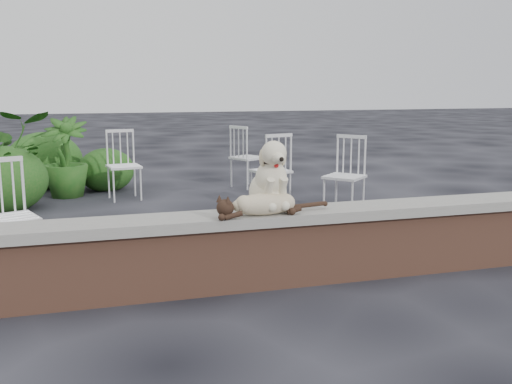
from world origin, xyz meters
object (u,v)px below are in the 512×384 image
object	(u,v)px
dog	(268,175)
chair_c	(271,170)
potted_plant_a	(9,160)
potted_plant_b	(65,157)
chair_e	(248,156)
chair_d	(344,175)
cat	(264,203)
chair_a	(9,217)
chair_b	(124,165)

from	to	relation	value
dog	chair_c	world-z (taller)	dog
potted_plant_a	potted_plant_b	world-z (taller)	potted_plant_a
dog	chair_e	world-z (taller)	dog
dog	chair_d	world-z (taller)	dog
chair_c	potted_plant_a	size ratio (longest dim) A/B	0.76
dog	potted_plant_b	bearing A→B (deg)	106.50
chair_d	potted_plant_b	distance (m)	3.87
dog	chair_c	size ratio (longest dim) A/B	0.59
cat	chair_e	distance (m)	4.56
cat	chair_d	distance (m)	2.87
dog	cat	size ratio (longest dim) A/B	0.51
chair_a	potted_plant_b	bearing A→B (deg)	63.70
potted_plant_a	chair_c	bearing A→B (deg)	-13.47
dog	potted_plant_a	xyz separation A→B (m)	(-2.25, 3.60, -0.24)
dog	chair_c	bearing A→B (deg)	67.51
dog	chair_e	bearing A→B (deg)	72.20
chair_a	potted_plant_a	xyz separation A→B (m)	(-0.29, 2.75, 0.15)
chair_e	chair_b	world-z (taller)	same
potted_plant_a	potted_plant_b	size ratio (longest dim) A/B	1.11
dog	cat	world-z (taller)	dog
chair_b	potted_plant_b	bearing A→B (deg)	142.44
chair_e	potted_plant_a	xyz separation A→B (m)	(-3.28, -0.67, 0.15)
chair_c	potted_plant_a	world-z (taller)	potted_plant_a
chair_b	potted_plant_a	distance (m)	1.43
cat	potted_plant_a	bearing A→B (deg)	115.82
chair_c	potted_plant_a	distance (m)	3.28
dog	chair_a	size ratio (longest dim) A/B	0.59
chair_c	potted_plant_b	size ratio (longest dim) A/B	0.85
chair_a	potted_plant_a	world-z (taller)	potted_plant_a
chair_e	chair_a	world-z (taller)	same
cat	potted_plant_b	bearing A→B (deg)	104.92
cat	chair_a	distance (m)	2.14
chair_b	potted_plant_a	world-z (taller)	potted_plant_a
cat	chair_e	bearing A→B (deg)	71.66
chair_c	chair_a	distance (m)	3.51
chair_c	potted_plant_a	xyz separation A→B (m)	(-3.19, 0.76, 0.15)
chair_d	chair_a	distance (m)	3.82
chair_e	chair_d	distance (m)	2.22
dog	potted_plant_a	distance (m)	4.25
chair_e	chair_c	world-z (taller)	same
cat	chair_d	xyz separation A→B (m)	(1.72, 2.28, -0.20)
dog	chair_d	xyz separation A→B (m)	(1.64, 2.13, -0.39)
dog	potted_plant_b	size ratio (longest dim) A/B	0.50
chair_a	potted_plant_a	distance (m)	2.77
cat	chair_a	world-z (taller)	chair_a
potted_plant_b	potted_plant_a	bearing A→B (deg)	-135.48
dog	chair_d	size ratio (longest dim) A/B	0.59
cat	chair_a	bearing A→B (deg)	147.72
dog	cat	bearing A→B (deg)	-122.26
chair_c	chair_b	xyz separation A→B (m)	(-1.78, 0.96, 0.00)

